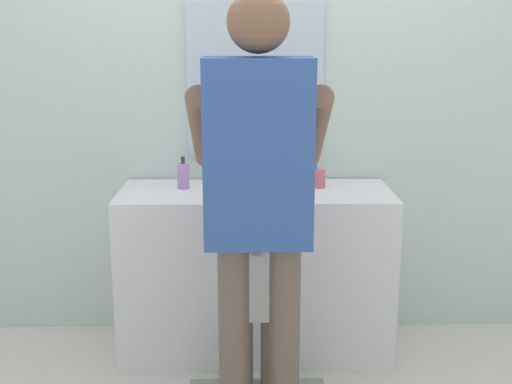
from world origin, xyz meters
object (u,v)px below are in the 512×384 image
object	(u,v)px
toothbrush_cup	(319,178)
soap_bottle	(183,175)
child_toddler	(257,295)
adult_parent	(259,181)

from	to	relation	value
toothbrush_cup	soap_bottle	world-z (taller)	toothbrush_cup
child_toddler	adult_parent	size ratio (longest dim) A/B	0.44
toothbrush_cup	soap_bottle	bearing A→B (deg)	-178.89
adult_parent	soap_bottle	bearing A→B (deg)	115.80
adult_parent	toothbrush_cup	bearing A→B (deg)	67.82
toothbrush_cup	adult_parent	bearing A→B (deg)	-112.18
child_toddler	adult_parent	bearing A→B (deg)	-89.11
soap_bottle	adult_parent	bearing A→B (deg)	-64.20
soap_bottle	adult_parent	size ratio (longest dim) A/B	0.09
soap_bottle	toothbrush_cup	bearing A→B (deg)	1.11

